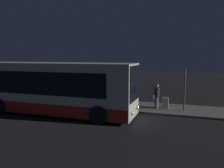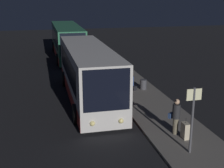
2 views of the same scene
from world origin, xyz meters
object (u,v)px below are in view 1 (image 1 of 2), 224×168
passenger_waiting (89,92)px  suitcase (165,103)px  passenger_boarding (156,95)px  bus_lead (53,88)px  trash_bin (72,96)px  sign_post (185,85)px

passenger_waiting → suitcase: bearing=65.4°
passenger_boarding → bus_lead: bearing=84.5°
passenger_boarding → passenger_waiting: bearing=66.9°
suitcase → trash_bin: size_ratio=1.48×
suitcase → passenger_waiting: bearing=-170.0°
sign_post → trash_bin: 8.75m
passenger_waiting → sign_post: bearing=60.3°
bus_lead → suitcase: (6.67, 3.21, -1.11)m
passenger_boarding → suitcase: (0.57, 0.22, -0.53)m
suitcase → passenger_boarding: bearing=-158.8°
bus_lead → passenger_waiting: bus_lead is taller
sign_post → trash_bin: sign_post is taller
suitcase → sign_post: sign_post is taller
bus_lead → trash_bin: size_ratio=16.23×
suitcase → sign_post: (1.21, -0.38, 1.32)m
passenger_waiting → suitcase: 5.35m
passenger_boarding → suitcase: 0.81m
passenger_boarding → suitcase: size_ratio=1.71×
bus_lead → sign_post: bus_lead is taller
passenger_boarding → passenger_waiting: (-4.66, -0.70, 0.09)m
passenger_waiting → bus_lead: bearing=-66.7°
passenger_waiting → suitcase: passenger_waiting is taller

